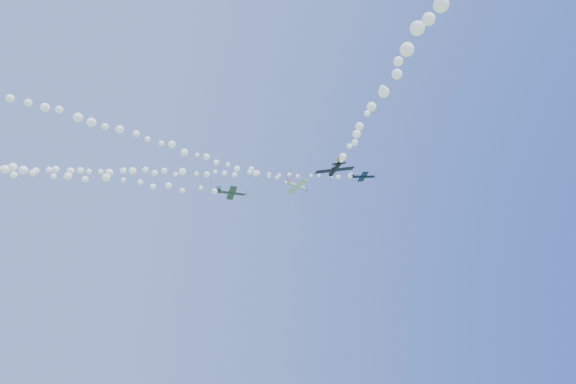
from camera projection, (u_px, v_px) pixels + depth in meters
name	position (u px, v px, depth m)	size (l,w,h in m)	color
plane_white	(297.00, 186.00, 119.37)	(6.42, 6.69, 2.16)	white
smoke_trail_white	(134.00, 134.00, 96.26)	(77.51, 20.04, 2.76)	white
plane_navy	(363.00, 176.00, 107.67)	(6.10, 6.44, 1.70)	#0D173D
smoke_trail_navy	(159.00, 172.00, 105.36)	(81.22, 32.33, 2.48)	white
plane_grey	(232.00, 192.00, 92.73)	(6.08, 6.44, 1.93)	#384252
plane_black	(335.00, 169.00, 77.66)	(6.42, 6.17, 1.99)	black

